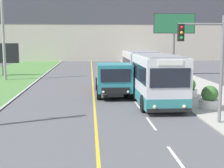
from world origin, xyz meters
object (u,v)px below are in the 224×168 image
(city_bus, at_px, (148,74))
(traffic_light_mast, at_px, (208,56))
(utility_pole_far, at_px, (3,27))
(billboard_large, at_px, (174,27))
(planter_round_near, at_px, (210,98))
(billboard_small, at_px, (2,54))
(dump_truck, at_px, (113,79))
(planter_round_second, at_px, (189,88))

(city_bus, relative_size, traffic_light_mast, 2.39)
(utility_pole_far, xyz_separation_m, traffic_light_mast, (14.28, -17.78, -1.97))
(utility_pole_far, relative_size, billboard_large, 1.50)
(city_bus, bearing_deg, planter_round_near, -57.25)
(utility_pole_far, distance_m, billboard_small, 4.89)
(traffic_light_mast, height_order, billboard_small, traffic_light_mast)
(dump_truck, bearing_deg, planter_round_near, -41.03)
(billboard_small, distance_m, planter_round_near, 25.06)
(utility_pole_far, height_order, billboard_small, utility_pole_far)
(utility_pole_far, relative_size, planter_round_near, 7.85)
(city_bus, bearing_deg, utility_pole_far, 141.92)
(city_bus, relative_size, planter_round_second, 9.53)
(billboard_large, height_order, planter_round_second, billboard_large)
(city_bus, bearing_deg, planter_round_second, -11.43)
(planter_round_near, bearing_deg, billboard_small, 132.78)
(dump_truck, relative_size, traffic_light_mast, 1.35)
(billboard_large, relative_size, planter_round_second, 5.35)
(utility_pole_far, bearing_deg, planter_round_near, -42.76)
(utility_pole_far, bearing_deg, traffic_light_mast, -51.23)
(dump_truck, bearing_deg, city_bus, -5.28)
(traffic_light_mast, relative_size, planter_round_near, 3.90)
(city_bus, height_order, traffic_light_mast, traffic_light_mast)
(utility_pole_far, bearing_deg, billboard_large, 9.13)
(city_bus, distance_m, utility_pole_far, 16.75)
(city_bus, distance_m, traffic_light_mast, 8.03)
(traffic_light_mast, relative_size, planter_round_second, 3.98)
(dump_truck, distance_m, planter_round_near, 7.19)
(utility_pole_far, xyz_separation_m, planter_round_near, (15.73, -14.54, -4.67))
(traffic_light_mast, xyz_separation_m, planter_round_second, (1.43, 7.13, -2.72))
(planter_round_near, relative_size, planter_round_second, 1.02)
(billboard_large, distance_m, planter_round_near, 18.32)
(city_bus, distance_m, planter_round_near, 5.40)
(dump_truck, bearing_deg, billboard_small, 130.31)
(planter_round_near, bearing_deg, billboard_large, 81.87)
(billboard_large, bearing_deg, traffic_light_mast, -100.80)
(utility_pole_far, bearing_deg, planter_round_second, -34.14)
(billboard_small, height_order, planter_round_near, billboard_small)
(city_bus, height_order, planter_round_near, city_bus)
(planter_round_near, bearing_deg, planter_round_second, 90.39)
(billboard_small, bearing_deg, traffic_light_mast, -54.27)
(billboard_small, relative_size, planter_round_second, 2.82)
(city_bus, xyz_separation_m, planter_round_near, (2.88, -4.47, -0.96))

